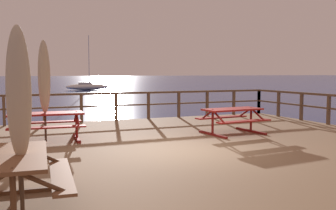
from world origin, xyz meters
TOP-DOWN VIEW (x-y plane):
  - ground_plane at (0.00, 0.00)m, footprint 600.00×600.00m
  - wooden_deck at (0.00, 0.00)m, footprint 13.58×12.58m
  - railing_waterside_far at (-0.00, 6.14)m, footprint 13.38×0.10m
  - picnic_table_front_right at (-2.91, 2.49)m, footprint 2.04×1.52m
  - picnic_table_back_right at (-3.75, -2.85)m, footprint 1.54×2.02m
  - picnic_table_back_left at (2.39, 1.62)m, footprint 1.91×1.55m
  - patio_umbrella_short_back at (-2.93, 2.46)m, footprint 0.32×0.32m
  - patio_umbrella_tall_back_left at (-3.70, -2.85)m, footprint 0.32×0.32m
  - sailboat_distant at (6.54, 46.35)m, footprint 6.13×2.23m

SIDE VIEW (x-z plane):
  - ground_plane at x=0.00m, z-range 0.00..0.00m
  - wooden_deck at x=0.00m, z-range 0.00..0.61m
  - sailboat_distant at x=6.54m, z-range -3.35..4.37m
  - picnic_table_back_left at x=2.39m, z-range 0.78..1.55m
  - picnic_table_back_right at x=-3.75m, z-range 0.78..1.56m
  - picnic_table_front_right at x=-2.91m, z-range 0.78..1.56m
  - railing_waterside_far at x=0.00m, z-range 0.79..1.88m
  - patio_umbrella_tall_back_left at x=-3.70m, z-range 0.94..3.41m
  - patio_umbrella_short_back at x=-2.93m, z-range 0.98..3.68m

